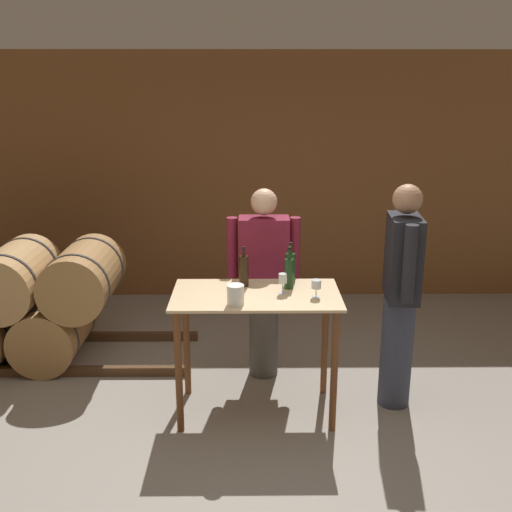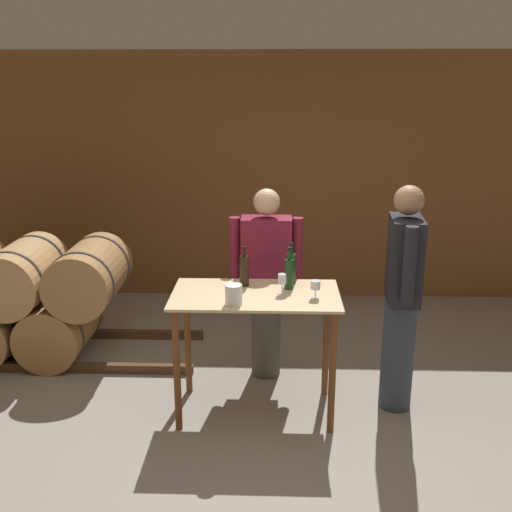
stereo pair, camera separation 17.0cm
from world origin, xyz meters
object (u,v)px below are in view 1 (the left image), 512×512
object	(u,v)px
wine_bottle_center	(290,267)
ice_bucket	(236,295)
wine_glass_near_left	(283,279)
wine_glass_near_center	(316,285)
person_host	(401,293)
person_visitor_with_scarf	(263,280)
wine_bottle_left	(289,272)
wine_bottle_far_left	(244,270)

from	to	relation	value
wine_bottle_center	ice_bucket	size ratio (longest dim) A/B	2.23
wine_glass_near_left	wine_glass_near_center	size ratio (longest dim) A/B	1.16
person_host	person_visitor_with_scarf	size ratio (longest dim) A/B	1.07
wine_glass_near_left	person_visitor_with_scarf	distance (m)	0.64
ice_bucket	person_visitor_with_scarf	xyz separation A→B (m)	(0.21, 0.81, -0.17)
wine_bottle_left	wine_bottle_center	distance (m)	0.13
ice_bucket	person_host	xyz separation A→B (m)	(1.20, 0.32, -0.11)
ice_bucket	person_visitor_with_scarf	distance (m)	0.86
wine_glass_near_center	person_host	xyz separation A→B (m)	(0.64, 0.18, -0.13)
ice_bucket	person_host	distance (m)	1.25
wine_bottle_left	person_host	size ratio (longest dim) A/B	0.18
ice_bucket	wine_bottle_far_left	bearing A→B (deg)	82.22
wine_bottle_far_left	person_host	bearing A→B (deg)	-3.17
wine_glass_near_left	ice_bucket	bearing A→B (deg)	-146.81
wine_bottle_center	person_host	xyz separation A→B (m)	(0.80, -0.14, -0.16)
wine_bottle_center	person_visitor_with_scarf	world-z (taller)	person_visitor_with_scarf
wine_bottle_left	person_host	world-z (taller)	person_host
wine_bottle_left	wine_glass_near_left	distance (m)	0.12
wine_bottle_left	wine_glass_near_center	distance (m)	0.26
ice_bucket	person_visitor_with_scarf	world-z (taller)	person_visitor_with_scarf
person_visitor_with_scarf	wine_glass_near_center	bearing A→B (deg)	-62.35
wine_glass_near_center	person_host	bearing A→B (deg)	15.81
wine_bottle_far_left	person_host	size ratio (longest dim) A/B	0.18
wine_bottle_left	person_host	distance (m)	0.84
wine_bottle_center	person_host	bearing A→B (deg)	-9.91
wine_glass_near_center	wine_bottle_left	bearing A→B (deg)	133.11
ice_bucket	person_host	size ratio (longest dim) A/B	0.08
wine_glass_near_left	person_host	xyz separation A→B (m)	(0.87, 0.10, -0.14)
wine_bottle_left	wine_glass_near_center	size ratio (longest dim) A/B	2.45
wine_bottle_far_left	wine_bottle_left	size ratio (longest dim) A/B	0.96
wine_bottle_far_left	wine_glass_near_left	distance (m)	0.32
ice_bucket	person_host	bearing A→B (deg)	14.81
wine_bottle_center	person_host	world-z (taller)	person_host
wine_glass_near_center	ice_bucket	bearing A→B (deg)	-166.36
wine_bottle_far_left	person_visitor_with_scarf	world-z (taller)	person_visitor_with_scarf
wine_glass_near_left	ice_bucket	world-z (taller)	wine_glass_near_left
wine_glass_near_center	person_visitor_with_scarf	size ratio (longest dim) A/B	0.08
wine_bottle_center	ice_bucket	xyz separation A→B (m)	(-0.40, -0.46, -0.05)
wine_bottle_far_left	wine_glass_near_center	xyz separation A→B (m)	(0.51, -0.25, -0.03)
wine_bottle_far_left	ice_bucket	size ratio (longest dim) A/B	2.16
ice_bucket	person_host	world-z (taller)	person_host
wine_glass_near_left	person_host	bearing A→B (deg)	6.70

